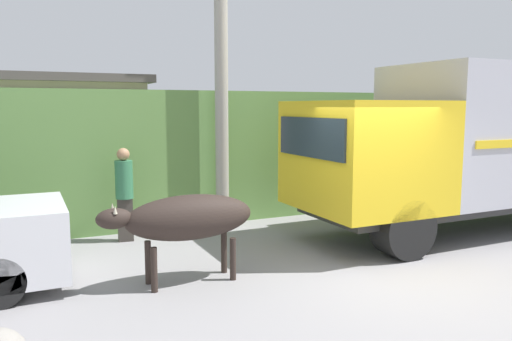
{
  "coord_description": "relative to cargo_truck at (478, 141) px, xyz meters",
  "views": [
    {
      "loc": [
        -4.82,
        -5.86,
        2.51
      ],
      "look_at": [
        -1.58,
        1.1,
        1.52
      ],
      "focal_mm": 35.0,
      "sensor_mm": 36.0,
      "label": 1
    }
  ],
  "objects": [
    {
      "name": "building_backdrop",
      "position": [
        -8.73,
        4.17,
        -0.22
      ],
      "size": [
        5.76,
        2.7,
        3.15
      ],
      "color": "#C6B793",
      "rests_on": "ground_plane"
    },
    {
      "name": "ground_plane",
      "position": [
        -3.51,
        -1.36,
        -1.81
      ],
      "size": [
        60.0,
        60.0,
        0.0
      ],
      "primitive_type": "plane",
      "color": "gray"
    },
    {
      "name": "cargo_truck",
      "position": [
        0.0,
        0.0,
        0.0
      ],
      "size": [
        7.48,
        2.44,
        3.3
      ],
      "rotation": [
        0.0,
        0.0,
        -0.03
      ],
      "color": "#2D2D2D",
      "rests_on": "ground_plane"
    },
    {
      "name": "utility_pole",
      "position": [
        -4.64,
        2.36,
        1.31
      ],
      "size": [
        0.9,
        0.27,
        6.05
      ],
      "color": "#9E998E",
      "rests_on": "ground_plane"
    },
    {
      "name": "hillside_embankment",
      "position": [
        -3.51,
        5.63,
        -0.39
      ],
      "size": [
        32.0,
        5.94,
        2.84
      ],
      "color": "#608C47",
      "rests_on": "ground_plane"
    },
    {
      "name": "pedestrian_on_hill",
      "position": [
        -6.69,
        2.09,
        -0.84
      ],
      "size": [
        0.36,
        0.36,
        1.75
      ],
      "rotation": [
        0.0,
        0.0,
        3.03
      ],
      "color": "#38332D",
      "rests_on": "ground_plane"
    },
    {
      "name": "brown_cow",
      "position": [
        -6.3,
        -0.55,
        -0.88
      ],
      "size": [
        2.22,
        0.65,
        1.27
      ],
      "rotation": [
        0.0,
        0.0,
        0.04
      ],
      "color": "#2D231E",
      "rests_on": "ground_plane"
    }
  ]
}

